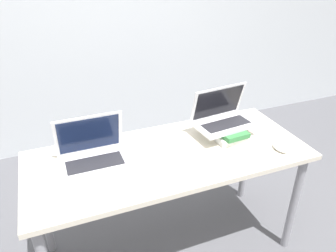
{
  "coord_description": "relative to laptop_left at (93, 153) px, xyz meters",
  "views": [
    {
      "loc": [
        -0.58,
        -1.11,
        1.77
      ],
      "look_at": [
        -0.01,
        0.33,
        0.93
      ],
      "focal_mm": 35.0,
      "sensor_mm": 36.0,
      "label": 1
    }
  ],
  "objects": [
    {
      "name": "laptop_left",
      "position": [
        0.0,
        0.0,
        0.0
      ],
      "size": [
        0.36,
        0.25,
        0.26
      ],
      "color": "silver",
      "rests_on": "desk"
    },
    {
      "name": "mouse",
      "position": [
        1.02,
        -0.28,
        -0.03
      ],
      "size": [
        0.06,
        0.11,
        0.03
      ],
      "color": "white",
      "rests_on": "desk"
    },
    {
      "name": "desk",
      "position": [
        0.41,
        -0.09,
        -0.14
      ],
      "size": [
        1.59,
        0.66,
        0.75
      ],
      "color": "beige",
      "rests_on": "ground_plane"
    },
    {
      "name": "wall_back",
      "position": [
        0.41,
        1.49,
        0.55
      ],
      "size": [
        8.0,
        0.05,
        2.7
      ],
      "color": "silver",
      "rests_on": "ground_plane"
    },
    {
      "name": "book_stack",
      "position": [
        0.81,
        -0.04,
        -0.02
      ],
      "size": [
        0.18,
        0.26,
        0.07
      ],
      "color": "white",
      "rests_on": "desk"
    },
    {
      "name": "wireless_keyboard",
      "position": [
        0.81,
        -0.27,
        -0.04
      ],
      "size": [
        0.28,
        0.11,
        0.01
      ],
      "color": "white",
      "rests_on": "desk"
    },
    {
      "name": "laptop_on_books",
      "position": [
        0.8,
        0.01,
        0.06
      ],
      "size": [
        0.38,
        0.26,
        0.23
      ],
      "color": "silver",
      "rests_on": "book_stack"
    }
  ]
}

